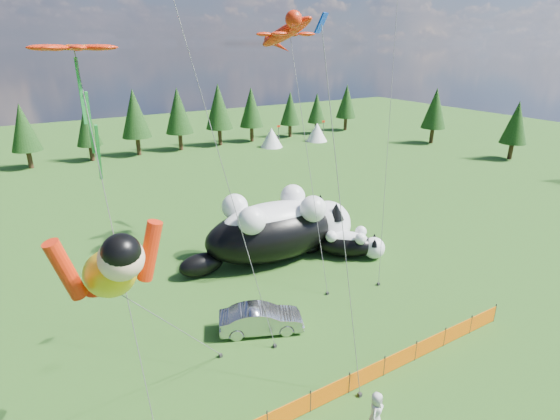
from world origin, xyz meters
The scene contains 12 objects.
ground centered at (0.00, 0.00, 0.00)m, with size 160.00×160.00×0.00m, color #113509.
safety_fence centered at (0.00, -3.00, 0.50)m, with size 22.06×0.06×1.10m.
tree_line centered at (0.00, 45.00, 4.00)m, with size 90.00×4.00×8.00m, color black, non-canonical shape.
festival_tents centered at (11.00, 40.00, 1.40)m, with size 50.00×3.20×2.80m, color white, non-canonical shape.
cat_large centered at (5.09, 9.55, 2.20)m, with size 12.82×5.03×4.63m.
cat_small centered at (9.28, 7.15, 0.98)m, with size 4.68×4.36×2.06m.
car centered at (-0.12, 2.74, 0.71)m, with size 1.50×4.31×1.42m, color #B0B1B5.
spectator_e centered at (0.69, -4.96, 0.85)m, with size 0.83×0.54×1.69m, color beige.
superhero_kite centered at (-7.58, -1.83, 7.71)m, with size 7.06×6.22×10.87m.
gecko_kite centered at (6.55, 11.20, 14.68)m, with size 4.59×11.06×16.79m.
flower_kite centered at (-7.27, 0.44, 13.73)m, with size 3.25×5.07×14.17m.
diamond_kite_c centered at (1.21, -0.07, 14.04)m, with size 0.97×3.93×15.54m.
Camera 1 is at (-9.08, -14.07, 14.01)m, focal length 28.00 mm.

